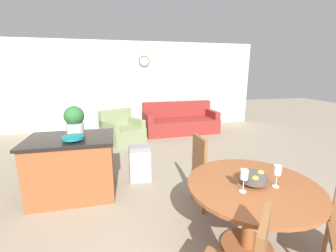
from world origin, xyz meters
TOP-DOWN VIEW (x-y plane):
  - wall_back at (0.00, 6.30)m, footprint 8.00×0.09m
  - dining_table at (0.64, 0.77)m, footprint 1.26×1.26m
  - dining_chair_far_side at (0.53, 1.63)m, footprint 0.44×0.44m
  - fruit_bowl at (0.64, 0.77)m, footprint 0.25×0.25m
  - wine_glass_left at (0.47, 0.67)m, footprint 0.07×0.07m
  - wine_glass_right at (0.82, 0.68)m, footprint 0.07×0.07m
  - kitchen_island at (-1.26, 2.32)m, footprint 1.19×0.84m
  - teal_bowl at (-1.19, 2.15)m, footprint 0.29×0.29m
  - potted_plant at (-1.22, 2.56)m, footprint 0.29×0.29m
  - trash_bin at (-0.27, 2.55)m, footprint 0.35×0.24m
  - couch at (1.27, 5.41)m, footprint 2.19×1.04m
  - armchair at (-0.49, 4.78)m, footprint 1.20×1.20m

SIDE VIEW (x-z plane):
  - armchair at x=-0.49m, z-range -0.13..0.69m
  - couch at x=1.27m, z-range -0.14..0.74m
  - trash_bin at x=-0.27m, z-range 0.00..0.61m
  - kitchen_island at x=-1.26m, z-range 0.00..0.89m
  - dining_chair_far_side at x=0.53m, z-range 0.04..1.02m
  - dining_table at x=0.64m, z-range 0.20..0.95m
  - fruit_bowl at x=0.64m, z-range 0.75..0.88m
  - wine_glass_left at x=0.47m, z-range 0.80..1.01m
  - wine_glass_right at x=0.82m, z-range 0.80..1.01m
  - teal_bowl at x=-1.19m, z-range 0.90..0.96m
  - potted_plant at x=-1.22m, z-range 0.90..1.31m
  - wall_back at x=0.00m, z-range 0.00..2.70m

